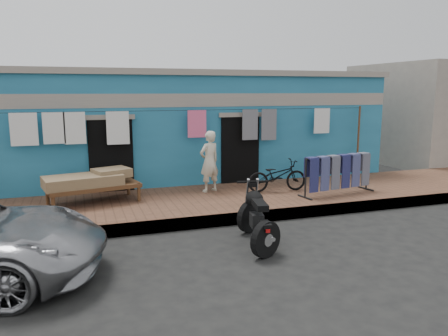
# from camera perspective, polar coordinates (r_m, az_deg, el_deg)

# --- Properties ---
(ground) EXTENTS (80.00, 80.00, 0.00)m
(ground) POSITION_cam_1_polar(r_m,az_deg,el_deg) (7.95, 4.65, -10.63)
(ground) COLOR black
(ground) RESTS_ON ground
(sidewalk) EXTENTS (28.00, 3.00, 0.25)m
(sidewalk) POSITION_cam_1_polar(r_m,az_deg,el_deg) (10.61, -1.72, -4.55)
(sidewalk) COLOR brown
(sidewalk) RESTS_ON ground
(curb) EXTENTS (28.00, 0.10, 0.25)m
(curb) POSITION_cam_1_polar(r_m,az_deg,el_deg) (9.28, 0.89, -6.71)
(curb) COLOR gray
(curb) RESTS_ON ground
(building) EXTENTS (12.20, 5.20, 3.36)m
(building) POSITION_cam_1_polar(r_m,az_deg,el_deg) (14.17, -6.43, 5.51)
(building) COLOR #226487
(building) RESTS_ON ground
(neighbor_right) EXTENTS (6.00, 5.00, 3.80)m
(neighbor_right) POSITION_cam_1_polar(r_m,az_deg,el_deg) (19.66, 26.93, 6.39)
(neighbor_right) COLOR #9E9384
(neighbor_right) RESTS_ON ground
(clothesline) EXTENTS (10.06, 0.06, 2.10)m
(clothesline) POSITION_cam_1_polar(r_m,az_deg,el_deg) (11.36, -6.77, 4.95)
(clothesline) COLOR brown
(clothesline) RESTS_ON sidewalk
(seated_person) EXTENTS (0.66, 0.55, 1.56)m
(seated_person) POSITION_cam_1_polar(r_m,az_deg,el_deg) (11.08, -1.93, 0.86)
(seated_person) COLOR beige
(seated_person) RESTS_ON sidewalk
(bicycle) EXTENTS (1.57, 0.66, 0.99)m
(bicycle) POSITION_cam_1_polar(r_m,az_deg,el_deg) (11.22, 6.98, -0.55)
(bicycle) COLOR black
(bicycle) RESTS_ON sidewalk
(motorcycle) EXTENTS (1.21, 1.91, 1.10)m
(motorcycle) POSITION_cam_1_polar(r_m,az_deg,el_deg) (8.08, 4.38, -6.17)
(motorcycle) COLOR black
(motorcycle) RESTS_ON ground
(charpoy) EXTENTS (2.55, 1.88, 0.72)m
(charpoy) POSITION_cam_1_polar(r_m,az_deg,el_deg) (10.46, -16.68, -2.46)
(charpoy) COLOR brown
(charpoy) RESTS_ON sidewalk
(jeans_rack) EXTENTS (2.24, 1.10, 1.01)m
(jeans_rack) POSITION_cam_1_polar(r_m,az_deg,el_deg) (11.24, 14.62, -0.74)
(jeans_rack) COLOR black
(jeans_rack) RESTS_ON sidewalk
(litter_a) EXTENTS (0.23, 0.23, 0.08)m
(litter_a) POSITION_cam_1_polar(r_m,az_deg,el_deg) (9.17, 4.71, -7.49)
(litter_a) COLOR silver
(litter_a) RESTS_ON ground
(litter_b) EXTENTS (0.19, 0.18, 0.08)m
(litter_b) POSITION_cam_1_polar(r_m,az_deg,el_deg) (9.09, 3.31, -7.67)
(litter_b) COLOR silver
(litter_b) RESTS_ON ground
(litter_c) EXTENTS (0.24, 0.26, 0.08)m
(litter_c) POSITION_cam_1_polar(r_m,az_deg,el_deg) (8.90, 6.29, -8.08)
(litter_c) COLOR silver
(litter_c) RESTS_ON ground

